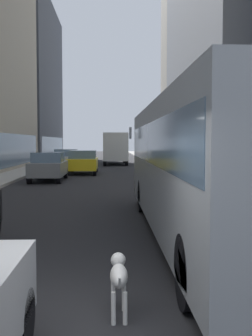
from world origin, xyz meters
TOP-DOWN VIEW (x-y plane):
  - ground_plane at (0.00, 35.00)m, footprint 120.00×120.00m
  - sidewalk_left at (-5.70, 35.00)m, footprint 2.40×110.00m
  - sidewalk_right at (5.70, 35.00)m, footprint 2.40×110.00m
  - building_left_far at (-11.90, 49.70)m, footprint 10.86×21.50m
  - building_right_far at (11.90, 46.32)m, footprint 8.14×16.82m
  - transit_bus at (2.80, 5.08)m, footprint 2.78×11.53m
  - car_yellow_taxi at (-1.20, 24.48)m, footprint 1.94×4.00m
  - car_white_van at (-2.80, 29.14)m, footprint 1.81×4.28m
  - car_grey_wagon at (-2.80, 19.32)m, footprint 1.76×4.22m
  - box_truck at (1.20, 37.14)m, footprint 2.30×7.50m
  - dalmatian_dog at (0.73, 0.78)m, footprint 0.22×0.96m

SIDE VIEW (x-z plane):
  - ground_plane at x=0.00m, z-range 0.00..0.00m
  - sidewalk_left at x=-5.70m, z-range 0.00..0.15m
  - sidewalk_right at x=5.70m, z-range 0.00..0.15m
  - dalmatian_dog at x=0.73m, z-range 0.15..0.87m
  - car_grey_wagon at x=-2.80m, z-range 0.01..1.63m
  - car_white_van at x=-2.80m, z-range 0.01..1.63m
  - car_yellow_taxi at x=-1.20m, z-range 0.01..1.63m
  - box_truck at x=1.20m, z-range 0.14..3.19m
  - transit_bus at x=2.80m, z-range 0.25..3.30m
  - building_left_far at x=-11.90m, z-range -0.01..19.51m
  - building_right_far at x=11.90m, z-range -0.01..34.98m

